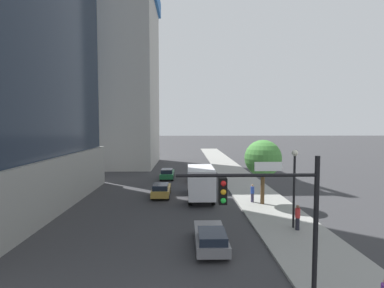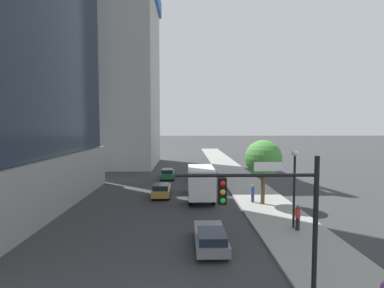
% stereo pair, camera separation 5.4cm
% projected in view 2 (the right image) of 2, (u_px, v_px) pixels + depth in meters
% --- Properties ---
extents(sidewalk, '(5.02, 120.00, 0.15)m').
position_uv_depth(sidewalk, '(257.00, 196.00, 29.68)').
color(sidewalk, gray).
rests_on(sidewalk, ground).
extents(construction_building, '(16.65, 16.93, 41.67)m').
position_uv_depth(construction_building, '(113.00, 68.00, 52.37)').
color(construction_building, '#B2AFA8').
rests_on(construction_building, ground).
extents(traffic_light_pole, '(5.76, 0.48, 5.96)m').
position_uv_depth(traffic_light_pole, '(272.00, 205.00, 11.49)').
color(traffic_light_pole, black).
rests_on(traffic_light_pole, sidewalk).
extents(street_lamp, '(0.44, 0.44, 5.49)m').
position_uv_depth(street_lamp, '(294.00, 177.00, 19.93)').
color(street_lamp, black).
rests_on(street_lamp, sidewalk).
extents(street_tree, '(3.34, 3.34, 5.88)m').
position_uv_depth(street_tree, '(263.00, 158.00, 26.07)').
color(street_tree, brown).
rests_on(street_tree, sidewalk).
extents(car_green, '(1.79, 4.68, 1.45)m').
position_uv_depth(car_green, '(168.00, 174.00, 39.56)').
color(car_green, '#1E6638').
rests_on(car_green, ground).
extents(car_gray, '(1.83, 4.55, 1.34)m').
position_uv_depth(car_gray, '(211.00, 237.00, 17.02)').
color(car_gray, slate).
rests_on(car_gray, ground).
extents(car_gold, '(1.77, 4.29, 1.43)m').
position_uv_depth(car_gold, '(162.00, 190.00, 29.54)').
color(car_gold, '#AD8938').
rests_on(car_gold, ground).
extents(car_red, '(1.85, 4.41, 1.32)m').
position_uv_depth(car_red, '(197.00, 176.00, 38.09)').
color(car_red, red).
rests_on(car_red, ground).
extents(box_truck, '(2.45, 7.28, 3.29)m').
position_uv_depth(box_truck, '(201.00, 181.00, 28.40)').
color(box_truck, '#1E4799').
rests_on(box_truck, ground).
extents(pedestrian_red_shirt, '(0.34, 0.34, 1.73)m').
position_uv_depth(pedestrian_red_shirt, '(298.00, 217.00, 19.67)').
color(pedestrian_red_shirt, black).
rests_on(pedestrian_red_shirt, sidewalk).
extents(pedestrian_blue_shirt, '(0.34, 0.34, 1.67)m').
position_uv_depth(pedestrian_blue_shirt, '(253.00, 193.00, 26.85)').
color(pedestrian_blue_shirt, '#38334C').
rests_on(pedestrian_blue_shirt, sidewalk).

